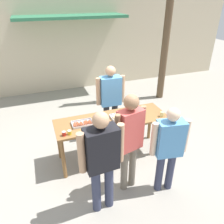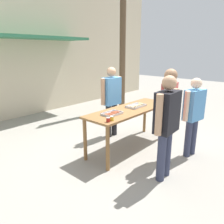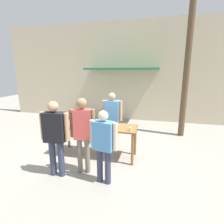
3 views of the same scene
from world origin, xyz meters
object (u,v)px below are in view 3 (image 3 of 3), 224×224
food_tray_sausages (77,123)px  person_customer_holding_hotdog (55,133)px  condiment_jar_mustard (60,124)px  person_customer_waiting_in_line (83,129)px  utility_pole (188,52)px  food_tray_buns (104,125)px  condiment_jar_ketchup (64,124)px  beer_cup (130,129)px  person_customer_with_cup (104,141)px  person_server_behind_table (112,115)px

food_tray_sausages → person_customer_holding_hotdog: bearing=-89.2°
food_tray_sausages → condiment_jar_mustard: 0.44m
person_customer_waiting_in_line → food_tray_sausages: bearing=-71.3°
utility_pole → person_customer_holding_hotdog: bearing=-132.1°
food_tray_buns → condiment_jar_ketchup: size_ratio=5.55×
food_tray_buns → beer_cup: beer_cup is taller
beer_cup → person_customer_with_cup: (-0.42, -0.88, -0.00)m
condiment_jar_ketchup → person_customer_waiting_in_line: bearing=-37.4°
food_tray_sausages → person_customer_with_cup: size_ratio=0.25×
condiment_jar_ketchup → person_customer_holding_hotdog: person_customer_holding_hotdog is taller
beer_cup → condiment_jar_mustard: bearing=-179.9°
food_tray_buns → person_server_behind_table: 0.75m
person_customer_holding_hotdog → person_customer_waiting_in_line: bearing=-157.9°
beer_cup → condiment_jar_ketchup: bearing=-179.9°
food_tray_sausages → person_server_behind_table: person_server_behind_table is taller
utility_pole → food_tray_sausages: bearing=-143.8°
condiment_jar_mustard → beer_cup: (1.89, 0.00, 0.01)m
condiment_jar_ketchup → person_customer_holding_hotdog: bearing=-71.7°
beer_cup → person_customer_waiting_in_line: size_ratio=0.05×
person_customer_with_cup → utility_pole: bearing=-110.2°
person_customer_holding_hotdog → person_customer_with_cup: (1.09, 0.00, -0.08)m
person_server_behind_table → person_customer_with_cup: person_server_behind_table is taller
beer_cup → person_customer_waiting_in_line: person_customer_waiting_in_line is taller
person_customer_waiting_in_line → utility_pole: size_ratio=0.31×
condiment_jar_ketchup → person_customer_waiting_in_line: size_ratio=0.05×
food_tray_sausages → condiment_jar_ketchup: (-0.28, -0.24, 0.02)m
condiment_jar_ketchup → person_customer_with_cup: person_customer_with_cup is taller
beer_cup → person_customer_waiting_in_line: (-0.97, -0.63, 0.13)m
food_tray_buns → person_server_behind_table: size_ratio=0.26×
food_tray_sausages → person_customer_waiting_in_line: 1.04m
condiment_jar_mustard → person_customer_waiting_in_line: 1.12m
food_tray_buns → utility_pole: (2.28, 2.23, 2.02)m
condiment_jar_ketchup → person_customer_with_cup: 1.64m
food_tray_sausages → beer_cup: bearing=-8.9°
person_customer_with_cup → person_customer_waiting_in_line: bearing=-14.1°
condiment_jar_ketchup → utility_pole: utility_pole is taller
person_customer_holding_hotdog → utility_pole: size_ratio=0.30×
condiment_jar_ketchup → beer_cup: beer_cup is taller
food_tray_buns → utility_pole: bearing=44.5°
person_server_behind_table → person_customer_holding_hotdog: person_customer_holding_hotdog is taller
food_tray_sausages → food_tray_buns: size_ratio=0.88×
beer_cup → person_server_behind_table: (-0.71, 0.98, 0.07)m
person_customer_waiting_in_line → beer_cup: bearing=-160.3°
person_customer_holding_hotdog → person_server_behind_table: bearing=-116.3°
condiment_jar_mustard → beer_cup: beer_cup is taller
food_tray_buns → condiment_jar_ketchup: 1.08m
food_tray_sausages → utility_pole: utility_pole is taller
beer_cup → person_customer_with_cup: size_ratio=0.06×
beer_cup → person_server_behind_table: 1.21m
person_server_behind_table → utility_pole: bearing=36.3°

